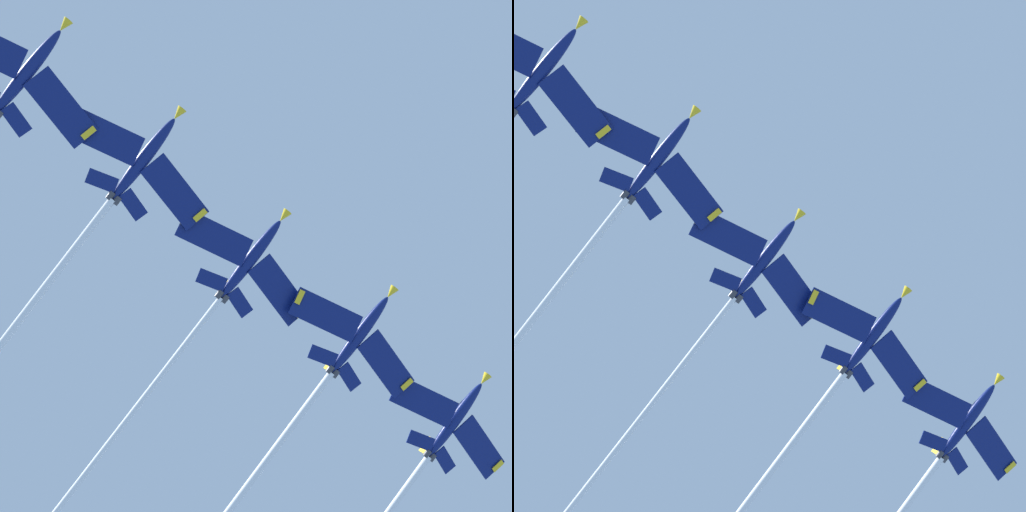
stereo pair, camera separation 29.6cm
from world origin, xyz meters
TOP-DOWN VIEW (x-y plane):
  - jet_far_left at (-50.75, 18.87)m, footprint 46.88×36.05m
  - jet_inner_left at (-36.62, 6.17)m, footprint 38.20×29.79m
  - jet_centre at (-28.84, -9.10)m, footprint 45.46×34.61m
  - jet_inner_right at (-21.26, -25.19)m, footprint 47.94×35.18m

SIDE VIEW (x-z plane):
  - jet_far_left at x=-50.75m, z-range 87.59..114.46m
  - jet_inner_right at x=-21.26m, z-range 88.89..114.15m
  - jet_inner_left at x=-36.62m, z-range 91.76..113.20m
  - jet_centre at x=-28.84m, z-range 90.49..115.48m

